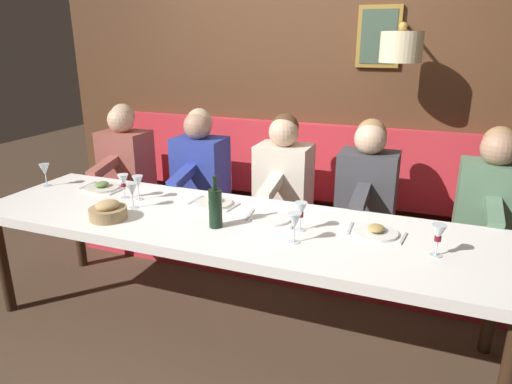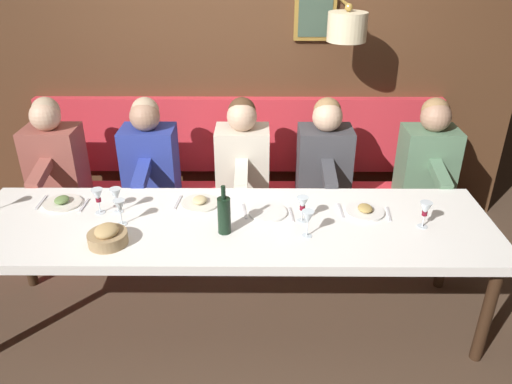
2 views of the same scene
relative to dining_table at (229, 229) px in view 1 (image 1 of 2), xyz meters
The scene contains 22 objects.
ground_plane 0.68m from the dining_table, ahead, with size 12.00×12.00×0.00m, color #4C3828.
dining_table is the anchor object (origin of this frame).
banquette_bench 1.00m from the dining_table, ahead, with size 0.52×3.37×0.45m, color red.
back_wall_panel 1.61m from the dining_table, ahead, with size 0.59×4.57×2.90m.
diner_nearest 1.70m from the dining_table, 58.65° to the right, with size 0.60×0.40×0.79m.
diner_near 1.11m from the dining_table, 37.00° to the right, with size 0.60×0.40×0.79m.
diner_middle 0.89m from the dining_table, ahead, with size 0.60×0.40×0.79m.
diner_far 1.11m from the dining_table, 36.77° to the left, with size 0.60×0.40×0.79m.
diner_farthest 1.65m from the dining_table, 57.48° to the left, with size 0.60×0.40×0.79m.
place_setting_0 1.12m from the dining_table, 78.71° to the left, with size 0.24×0.31×0.05m.
place_setting_1 0.84m from the dining_table, 81.80° to the right, with size 0.24×0.32×0.05m.
place_setting_2 0.31m from the dining_table, 43.28° to the left, with size 0.24×0.32×0.05m.
place_setting_3 0.26m from the dining_table, 64.35° to the right, with size 0.24×0.32×0.01m.
wine_glass_0 1.15m from the dining_table, 92.21° to the right, with size 0.07×0.07×0.16m.
wine_glass_1 1.52m from the dining_table, 85.19° to the left, with size 0.07×0.07×0.16m.
wine_glass_2 0.74m from the dining_table, 80.36° to the left, with size 0.07×0.07×0.16m.
wine_glass_3 0.67m from the dining_table, 92.42° to the left, with size 0.07×0.07×0.16m.
wine_glass_4 0.84m from the dining_table, 82.18° to the left, with size 0.07×0.07×0.16m.
wine_glass_5 0.46m from the dining_table, 87.68° to the right, with size 0.07×0.07×0.16m.
wine_glass_6 0.50m from the dining_table, 108.72° to the right, with size 0.07×0.07×0.16m.
wine_bottle 0.21m from the dining_table, 165.10° to the left, with size 0.08×0.08×0.30m.
bread_bowl 0.72m from the dining_table, 109.33° to the left, with size 0.22×0.22×0.12m.
Camera 1 is at (-2.27, -1.07, 1.75)m, focal length 32.29 mm.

